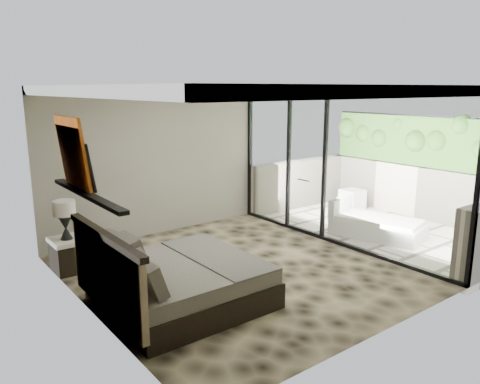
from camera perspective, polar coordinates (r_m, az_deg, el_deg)
floor at (r=7.32m, az=-0.54°, el=-9.64°), size 5.00×5.00×0.00m
ceiling at (r=6.77m, az=-0.59°, el=12.78°), size 4.50×5.00×0.02m
back_wall at (r=9.00m, az=-10.14°, el=3.65°), size 4.50×0.02×2.80m
left_wall at (r=5.88m, az=-18.33°, el=-1.51°), size 0.02×5.00×2.80m
glass_wall at (r=8.43m, az=11.78°, el=2.99°), size 0.08×5.00×2.80m
terrace_slab at (r=9.92m, az=17.12°, el=-4.55°), size 3.00×5.00×0.12m
parapet_far at (r=10.87m, az=21.49°, el=-0.07°), size 0.30×5.00×1.10m
foliage_hedge at (r=10.70m, az=21.96°, el=5.69°), size 0.36×4.60×1.10m
picture_ledge at (r=5.97m, az=-18.17°, el=-0.31°), size 0.12×2.20×0.05m
bed at (r=6.18m, az=-7.96°, el=-10.76°), size 2.01×1.95×1.11m
nightstand at (r=7.71m, az=-19.94°, el=-7.04°), size 0.57×0.57×0.56m
table_lamp at (r=7.51m, az=-20.59°, el=-2.60°), size 0.33×0.33×0.60m
abstract_canvas at (r=6.23m, az=-19.74°, el=4.54°), size 0.13×0.90×0.90m
framed_print at (r=6.06m, az=-18.50°, el=2.99°), size 0.11×0.50×0.60m
ottoman at (r=11.20m, az=13.51°, el=-0.86°), size 0.48×0.48×0.46m
lounger at (r=9.28m, az=16.09°, el=-3.97°), size 1.23×1.82×0.65m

